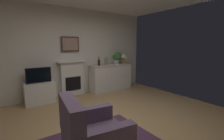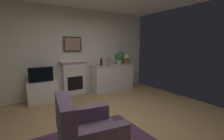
# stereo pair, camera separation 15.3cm
# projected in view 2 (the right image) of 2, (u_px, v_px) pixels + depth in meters

# --- Properties ---
(ground_plane) EXTENTS (5.42, 5.06, 0.10)m
(ground_plane) POSITION_uv_depth(u_px,v_px,m) (119.00, 128.00, 3.05)
(ground_plane) COLOR tan
(ground_plane) RESTS_ON ground
(wall_rear) EXTENTS (5.42, 0.06, 2.69)m
(wall_rear) POSITION_uv_depth(u_px,v_px,m) (74.00, 52.00, 4.92)
(wall_rear) COLOR silver
(wall_rear) RESTS_ON ground_plane
(fireplace_unit) EXTENTS (0.87, 0.30, 1.10)m
(fireplace_unit) POSITION_uv_depth(u_px,v_px,m) (74.00, 78.00, 4.89)
(fireplace_unit) COLOR white
(fireplace_unit) RESTS_ON ground_plane
(framed_picture) EXTENTS (0.55, 0.04, 0.45)m
(framed_picture) POSITION_uv_depth(u_px,v_px,m) (73.00, 44.00, 4.77)
(framed_picture) COLOR #473323
(sideboard_cabinet) EXTENTS (1.51, 0.49, 0.89)m
(sideboard_cabinet) POSITION_uv_depth(u_px,v_px,m) (113.00, 77.00, 5.47)
(sideboard_cabinet) COLOR white
(sideboard_cabinet) RESTS_ON ground_plane
(table_lamp) EXTENTS (0.26, 0.26, 0.40)m
(table_lamp) POSITION_uv_depth(u_px,v_px,m) (126.00, 56.00, 5.65)
(table_lamp) COLOR #B79338
(table_lamp) RESTS_ON sideboard_cabinet
(wine_bottle) EXTENTS (0.08, 0.08, 0.29)m
(wine_bottle) POSITION_uv_depth(u_px,v_px,m) (101.00, 62.00, 5.19)
(wine_bottle) COLOR #331419
(wine_bottle) RESTS_ON sideboard_cabinet
(wine_glass_left) EXTENTS (0.07, 0.07, 0.16)m
(wine_glass_left) POSITION_uv_depth(u_px,v_px,m) (111.00, 61.00, 5.37)
(wine_glass_left) COLOR silver
(wine_glass_left) RESTS_ON sideboard_cabinet
(wine_glass_center) EXTENTS (0.07, 0.07, 0.16)m
(wine_glass_center) POSITION_uv_depth(u_px,v_px,m) (115.00, 61.00, 5.36)
(wine_glass_center) COLOR silver
(wine_glass_center) RESTS_ON sideboard_cabinet
(wine_glass_right) EXTENTS (0.07, 0.07, 0.16)m
(wine_glass_right) POSITION_uv_depth(u_px,v_px,m) (117.00, 61.00, 5.46)
(wine_glass_right) COLOR silver
(wine_glass_right) RESTS_ON sideboard_cabinet
(vase_decorative) EXTENTS (0.11, 0.11, 0.28)m
(vase_decorative) POSITION_uv_depth(u_px,v_px,m) (108.00, 61.00, 5.22)
(vase_decorative) COLOR #9E7F5B
(vase_decorative) RESTS_ON sideboard_cabinet
(tv_cabinet) EXTENTS (0.75, 0.42, 0.58)m
(tv_cabinet) POSITION_uv_depth(u_px,v_px,m) (42.00, 92.00, 4.28)
(tv_cabinet) COLOR white
(tv_cabinet) RESTS_ON ground_plane
(tv_set) EXTENTS (0.62, 0.07, 0.40)m
(tv_set) POSITION_uv_depth(u_px,v_px,m) (41.00, 75.00, 4.19)
(tv_set) COLOR black
(tv_set) RESTS_ON tv_cabinet
(potted_plant_small) EXTENTS (0.30, 0.30, 0.43)m
(potted_plant_small) POSITION_uv_depth(u_px,v_px,m) (120.00, 57.00, 5.56)
(potted_plant_small) COLOR beige
(potted_plant_small) RESTS_ON sideboard_cabinet
(armchair) EXTENTS (0.91, 0.87, 0.92)m
(armchair) POSITION_uv_depth(u_px,v_px,m) (87.00, 136.00, 2.03)
(armchair) COLOR #604C66
(armchair) RESTS_ON ground_plane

